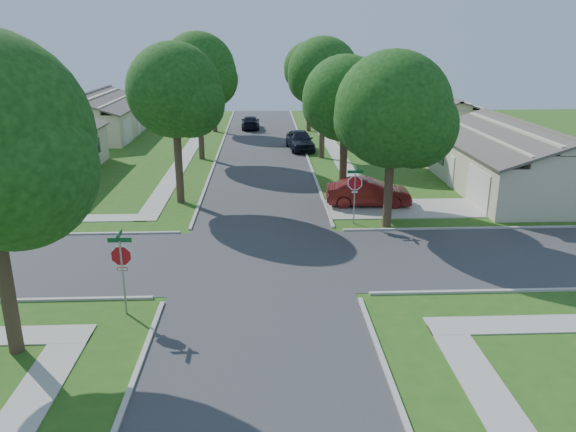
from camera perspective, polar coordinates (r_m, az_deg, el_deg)
The scene contains 21 objects.
ground at distance 24.26m, azimuth -2.66°, elevation -4.46°, with size 100.00×100.00×0.00m, color #265717.
road_ns at distance 24.25m, azimuth -2.66°, elevation -4.45°, with size 7.00×100.00×0.02m, color #333335.
sidewalk_ne at distance 49.66m, azimuth 4.46°, elevation 7.16°, with size 1.20×40.00×0.04m, color #9E9B91.
sidewalk_nw at distance 49.69m, azimuth -9.75°, elevation 6.97°, with size 1.20×40.00×0.04m, color #9E9B91.
driveway at distance 31.89m, azimuth 11.69°, elevation 0.76°, with size 8.80×3.60×0.05m, color #9E9B91.
stop_sign_sw at distance 19.74m, azimuth -16.56°, elevation -4.24°, with size 1.05×0.80×2.98m.
stop_sign_ne at distance 28.44m, azimuth 6.81°, elevation 3.13°, with size 1.05×0.80×2.98m.
tree_e_near at distance 31.98m, azimuth 5.92°, elevation 11.38°, with size 4.97×4.80×8.28m.
tree_e_mid at distance 43.79m, azimuth 3.66°, elevation 13.97°, with size 5.59×5.40×9.21m.
tree_e_far at distance 56.72m, azimuth 2.23°, elevation 14.60°, with size 5.17×5.00×8.72m.
tree_w_near at distance 31.95m, azimuth -11.36°, elevation 11.98°, with size 5.38×5.20×8.97m.
tree_w_mid at distance 43.79m, azimuth -9.05°, elevation 14.10°, with size 5.80×5.60×9.56m.
tree_w_far at distance 56.77m, azimuth -7.57°, elevation 13.99°, with size 4.76×4.60×8.04m.
tree_ne_corner at distance 27.60m, azimuth 10.71°, elevation 10.04°, with size 5.80×5.60×8.66m.
house_ne_near at distance 37.79m, azimuth 22.44°, elevation 4.77°, with size 8.42×13.60×4.23m.
house_ne_far at distance 54.37m, azimuth 14.66°, elevation 9.17°, with size 8.42×13.60×4.23m.
house_nw_near at distance 41.48m, azimuth -25.47°, elevation 5.45°, with size 8.42×13.60×4.23m.
house_nw_far at distance 57.29m, azimuth -19.09°, elevation 9.20°, with size 8.42×13.60×4.23m.
car_driveway at distance 31.96m, azimuth 8.16°, elevation 2.40°, with size 1.65×4.72×1.56m, color #5B1412.
car_curb_east at distance 47.59m, azimuth 1.23°, elevation 7.73°, with size 1.95×4.84×1.65m, color black.
car_curb_west at distance 58.78m, azimuth -3.84°, elevation 9.47°, with size 1.83×4.49×1.30m, color black.
Camera 1 is at (0.14, -22.44, 9.21)m, focal length 35.00 mm.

